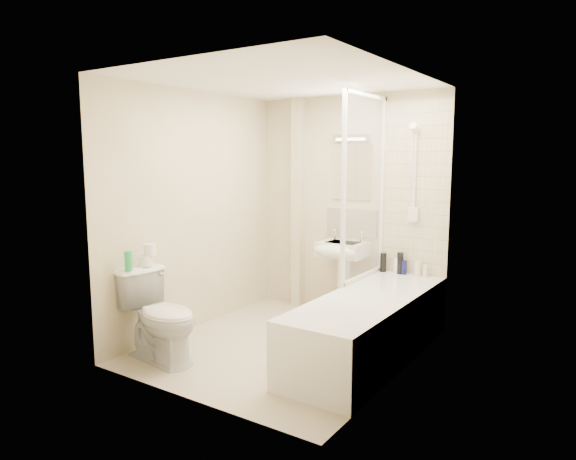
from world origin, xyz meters
The scene contains 25 objects.
floor centered at (0.00, 0.00, 0.00)m, with size 2.50×2.50×0.00m, color beige.
wall_back centered at (0.00, 1.25, 1.20)m, with size 2.20×0.02×2.40m, color beige.
wall_left centered at (-1.10, 0.00, 1.20)m, with size 0.02×2.50×2.40m, color beige.
wall_right centered at (1.10, 0.00, 1.20)m, with size 0.02×2.50×2.40m, color beige.
ceiling centered at (0.00, 0.00, 2.40)m, with size 2.20×2.50×0.02m, color white.
tile_back centered at (0.75, 1.24, 1.42)m, with size 0.70×0.01×1.75m, color beige.
tile_right centered at (1.09, 0.20, 1.42)m, with size 0.01×2.10×1.75m, color beige.
pipe_boxing centered at (-0.62, 1.19, 1.20)m, with size 0.12×0.12×2.40m, color beige.
splashback centered at (0.04, 1.24, 1.03)m, with size 0.60×0.01×0.30m, color beige.
mirror centered at (0.04, 1.24, 1.58)m, with size 0.46×0.01×0.60m, color white.
strip_light centered at (0.04, 1.22, 1.95)m, with size 0.42×0.07×0.07m, color silver.
bathtub centered at (0.75, 0.20, 0.29)m, with size 0.70×2.10×0.55m.
shower_screen centered at (0.40, 0.80, 1.45)m, with size 0.04×0.92×1.80m.
shower_fixture centered at (0.75, 1.19, 1.55)m, with size 0.10×0.16×0.99m.
pedestal_sink centered at (0.04, 1.01, 0.67)m, with size 0.50×0.47×0.96m.
bottle_black_a centered at (0.46, 1.16, 0.65)m, with size 0.06×0.06×0.20m, color black.
bottle_white_a centered at (0.61, 1.16, 0.63)m, with size 0.06×0.06×0.15m, color white.
bottle_black_b centered at (0.65, 1.16, 0.66)m, with size 0.06×0.06×0.22m, color black.
bottle_blue centered at (0.69, 1.16, 0.62)m, with size 0.06×0.06×0.14m, color #121251.
bottle_cream centered at (0.83, 1.16, 0.63)m, with size 0.06×0.06×0.15m, color #F5E7BD.
bottle_white_b centered at (0.91, 1.16, 0.61)m, with size 0.05×0.05×0.12m, color white.
toilet centered at (-0.72, -0.85, 0.40)m, with size 0.83×0.54×0.79m, color white.
toilet_roll_lower centered at (-0.97, -0.78, 0.84)m, with size 0.12×0.12×0.09m, color white.
toilet_roll_upper centered at (-0.94, -0.75, 0.93)m, with size 0.11×0.11×0.10m, color white.
green_bottle centered at (-0.96, -0.97, 0.87)m, with size 0.07×0.07×0.16m, color green.
Camera 1 is at (2.53, -3.79, 1.75)m, focal length 32.00 mm.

